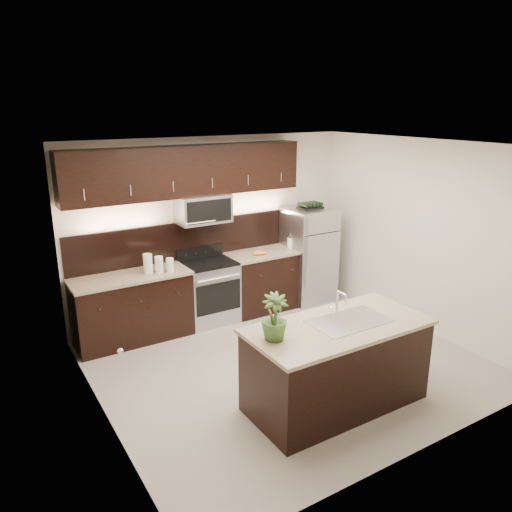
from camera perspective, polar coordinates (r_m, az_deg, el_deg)
The scene contains 12 objects.
ground at distance 6.44m, azimuth 3.62°, elevation -12.19°, with size 4.50×4.50×0.00m, color gray.
room_walls at distance 5.72m, azimuth 3.24°, elevation 2.35°, with size 4.52×4.02×2.71m.
counter_run at distance 7.37m, azimuth -6.83°, elevation -4.36°, with size 3.51×0.65×0.94m.
upper_fixtures at distance 7.09m, azimuth -7.62°, elevation 8.74°, with size 3.49×0.40×1.66m.
island at distance 5.52m, azimuth 9.17°, elevation -12.15°, with size 1.96×0.96×0.94m.
sink_faucet at distance 5.40m, azimuth 10.57°, elevation -7.16°, with size 0.84×0.50×0.28m.
refrigerator at distance 8.21m, azimuth 6.04°, elevation 0.14°, with size 0.74×0.67×1.54m, color #B2B2B7.
wine_rack at distance 8.01m, azimuth 6.22°, elevation 5.73°, with size 0.38×0.24×0.09m.
plant at distance 4.84m, azimuth 2.14°, elevation -7.00°, with size 0.26×0.26×0.46m, color #335221.
canisters at distance 6.88m, azimuth -11.32°, elevation -0.93°, with size 0.39×0.21×0.27m.
french_press at distance 7.93m, azimuth 3.89°, elevation 1.57°, with size 0.09×0.09×0.26m.
bananas at distance 7.57m, azimuth -0.04°, elevation 0.37°, with size 0.20×0.16×0.06m, color gold.
Camera 1 is at (-3.27, -4.58, 3.14)m, focal length 35.00 mm.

